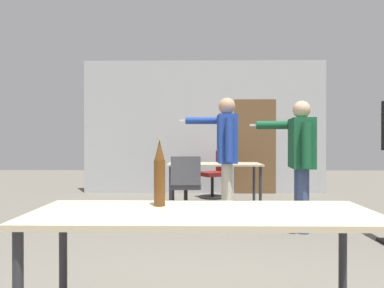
{
  "coord_description": "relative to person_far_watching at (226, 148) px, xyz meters",
  "views": [
    {
      "loc": [
        -0.18,
        -1.5,
        1.12
      ],
      "look_at": [
        -0.23,
        2.41,
        1.1
      ],
      "focal_mm": 32.0,
      "sensor_mm": 36.0,
      "label": 1
    }
  ],
  "objects": [
    {
      "name": "back_wall",
      "position": [
        -0.19,
        2.83,
        0.4
      ],
      "size": [
        5.28,
        0.12,
        2.9
      ],
      "color": "#B2B5B7",
      "rests_on": "ground_plane"
    },
    {
      "name": "conference_table_near",
      "position": [
        -0.37,
        -2.81,
        -0.37
      ],
      "size": [
        1.87,
        0.66,
        0.75
      ],
      "color": "#C6B793",
      "rests_on": "ground_plane"
    },
    {
      "name": "conference_table_far",
      "position": [
        -0.09,
        1.33,
        -0.37
      ],
      "size": [
        1.62,
        0.75,
        0.75
      ],
      "color": "#C6B793",
      "rests_on": "ground_plane"
    },
    {
      "name": "person_far_watching",
      "position": [
        0.0,
        0.0,
        0.0
      ],
      "size": [
        0.79,
        0.64,
        1.73
      ],
      "rotation": [
        0.0,
        0.0,
        1.59
      ],
      "color": "beige",
      "rests_on": "ground_plane"
    },
    {
      "name": "person_near_casual",
      "position": [
        0.91,
        -0.35,
        -0.07
      ],
      "size": [
        0.76,
        0.75,
        1.64
      ],
      "rotation": [
        0.0,
        0.0,
        1.47
      ],
      "color": "#3D4C75",
      "rests_on": "ground_plane"
    },
    {
      "name": "office_chair_far_left",
      "position": [
        -0.02,
        2.24,
        -0.6
      ],
      "size": [
        0.68,
        0.65,
        0.94
      ],
      "rotation": [
        0.0,
        0.0,
        2.1
      ],
      "color": "black",
      "rests_on": "ground_plane"
    },
    {
      "name": "office_chair_mid_tucked",
      "position": [
        -0.56,
        0.51,
        -0.62
      ],
      "size": [
        0.52,
        0.56,
        0.91
      ],
      "rotation": [
        0.0,
        0.0,
        0.03
      ],
      "color": "black",
      "rests_on": "ground_plane"
    },
    {
      "name": "beer_bottle",
      "position": [
        -0.62,
        -2.66,
        -0.11
      ],
      "size": [
        0.07,
        0.07,
        0.4
      ],
      "color": "#563314",
      "rests_on": "conference_table_near"
    }
  ]
}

